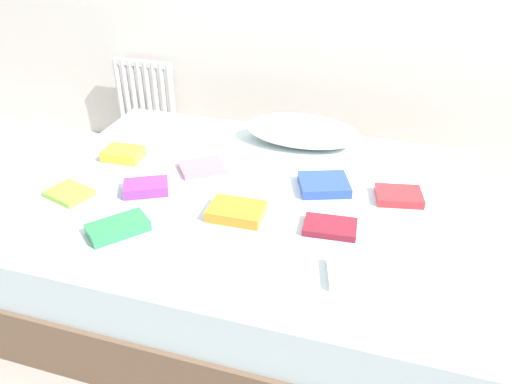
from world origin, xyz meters
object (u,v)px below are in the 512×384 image
object	(u,v)px
textbook_white	(364,274)
textbook_maroon	(330,227)
textbook_pink	(202,167)
radiator	(146,99)
textbook_lime	(69,193)
textbook_orange	(237,212)
textbook_purple	(146,187)
textbook_blue	(324,185)
textbook_red	(399,196)
textbook_yellow	(123,154)
pillow	(302,131)
bed	(253,240)
textbook_green	(118,227)

from	to	relation	value
textbook_white	textbook_maroon	bearing A→B (deg)	108.25
textbook_pink	radiator	bearing A→B (deg)	92.03
textbook_pink	textbook_lime	bearing A→B (deg)	-177.57
textbook_orange	textbook_white	bearing A→B (deg)	-24.40
textbook_lime	radiator	bearing A→B (deg)	122.76
textbook_maroon	textbook_purple	bearing A→B (deg)	172.28
textbook_maroon	textbook_blue	bearing A→B (deg)	100.31
textbook_maroon	textbook_purple	distance (m)	0.82
textbook_maroon	textbook_red	bearing A→B (deg)	47.08
textbook_yellow	textbook_maroon	bearing A→B (deg)	-18.70
textbook_lime	textbook_pink	xyz separation A→B (m)	(0.46, 0.38, 0.00)
textbook_maroon	textbook_white	world-z (taller)	textbook_white
radiator	textbook_purple	size ratio (longest dim) A/B	2.86
pillow	textbook_blue	xyz separation A→B (m)	(0.19, -0.41, -0.05)
textbook_white	textbook_lime	world-z (taller)	textbook_white
textbook_maroon	textbook_lime	xyz separation A→B (m)	(-1.12, -0.08, -0.00)
textbook_yellow	textbook_blue	distance (m)	0.99
bed	textbook_green	size ratio (longest dim) A/B	8.87
bed	textbook_yellow	distance (m)	0.77
textbook_purple	textbook_yellow	bearing A→B (deg)	108.57
textbook_orange	textbook_yellow	xyz separation A→B (m)	(-0.69, 0.32, 0.00)
radiator	textbook_white	bearing A→B (deg)	-43.64
textbook_lime	textbook_blue	world-z (taller)	textbook_blue
textbook_yellow	textbook_purple	xyz separation A→B (m)	(0.25, -0.25, -0.00)
radiator	textbook_white	xyz separation A→B (m)	(1.69, -1.61, 0.15)
textbook_pink	textbook_purple	distance (m)	0.30
textbook_orange	textbook_white	size ratio (longest dim) A/B	0.90
textbook_blue	textbook_maroon	bearing A→B (deg)	-95.33
bed	textbook_pink	bearing A→B (deg)	154.66
textbook_white	textbook_purple	bearing A→B (deg)	148.88
textbook_orange	textbook_yellow	size ratio (longest dim) A/B	1.21
textbook_green	textbook_lime	xyz separation A→B (m)	(-0.34, 0.17, -0.01)
textbook_red	textbook_orange	bearing A→B (deg)	-163.65
pillow	textbook_pink	size ratio (longest dim) A/B	2.87
bed	textbook_lime	bearing A→B (deg)	-161.87
textbook_lime	textbook_orange	bearing A→B (deg)	21.66
textbook_yellow	textbook_green	distance (m)	0.62
textbook_maroon	textbook_green	world-z (taller)	textbook_green
textbook_yellow	textbook_lime	distance (m)	0.38
textbook_yellow	textbook_maroon	xyz separation A→B (m)	(1.07, -0.30, -0.01)
radiator	textbook_red	bearing A→B (deg)	-30.87
textbook_yellow	textbook_blue	xyz separation A→B (m)	(0.99, 0.00, -0.00)
bed	textbook_orange	bearing A→B (deg)	-93.19
textbook_green	textbook_maroon	bearing A→B (deg)	-31.81
radiator	textbook_maroon	distance (m)	2.06
textbook_yellow	textbook_red	bearing A→B (deg)	-2.83
textbook_pink	pillow	bearing A→B (deg)	9.17
textbook_orange	textbook_green	size ratio (longest dim) A/B	0.98
radiator	textbook_yellow	world-z (taller)	radiator
radiator	pillow	xyz separation A→B (m)	(1.26, -0.65, 0.21)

